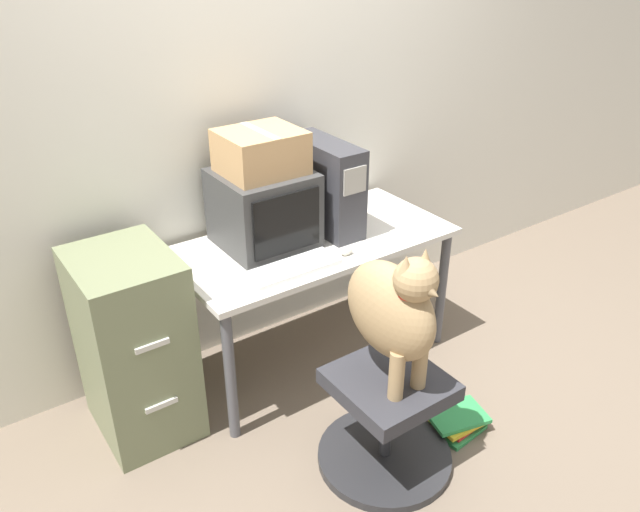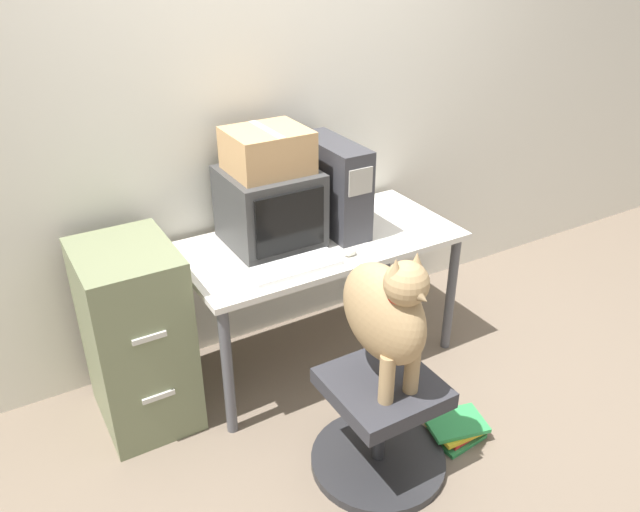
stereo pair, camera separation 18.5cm
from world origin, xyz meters
name	(u,v)px [view 1 (the left image)]	position (x,y,z in m)	size (l,w,h in m)	color
ground_plane	(352,388)	(0.00, 0.00, 0.00)	(12.00, 12.00, 0.00)	#6B5B4C
wall_back	(267,102)	(0.00, 0.74, 1.30)	(8.00, 0.05, 2.60)	silver
desk	(314,254)	(0.00, 0.34, 0.62)	(1.38, 0.68, 0.71)	silver
crt_monitor	(264,208)	(-0.22, 0.44, 0.89)	(0.42, 0.42, 0.36)	#383838
pc_tower	(325,185)	(0.13, 0.42, 0.93)	(0.17, 0.48, 0.45)	#333338
keyboard	(293,268)	(-0.26, 0.13, 0.72)	(0.43, 0.16, 0.03)	silver
computer_mouse	(347,251)	(0.03, 0.11, 0.73)	(0.07, 0.04, 0.04)	beige
office_chair	(387,422)	(-0.18, -0.46, 0.22)	(0.58, 0.58, 0.46)	#262628
dog	(394,309)	(-0.18, -0.46, 0.79)	(0.22, 0.47, 0.62)	#9E7F56
filing_cabinet	(135,345)	(-0.94, 0.37, 0.44)	(0.41, 0.52, 0.88)	#6B7251
cardboard_box	(261,152)	(-0.22, 0.44, 1.17)	(0.36, 0.32, 0.20)	tan
book_stack_floor	(457,420)	(0.23, -0.50, 0.04)	(0.30, 0.24, 0.08)	#2D8C47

